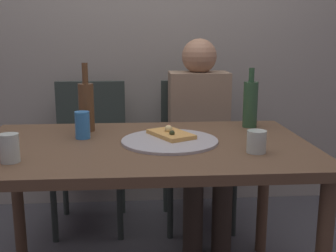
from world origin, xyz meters
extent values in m
cube|color=gray|center=(0.00, 1.19, 1.30)|extent=(6.00, 0.10, 2.60)
cube|color=brown|center=(0.00, 0.00, 0.72)|extent=(1.44, 0.86, 0.04)
cylinder|color=brown|center=(-0.66, 0.37, 0.35)|extent=(0.06, 0.06, 0.70)
cylinder|color=brown|center=(0.66, 0.37, 0.35)|extent=(0.06, 0.06, 0.70)
cylinder|color=#ADADB2|center=(0.12, 0.01, 0.74)|extent=(0.42, 0.42, 0.01)
cube|color=tan|center=(0.13, 0.07, 0.76)|extent=(0.22, 0.26, 0.02)
sphere|color=#EAD184|center=(0.12, 0.09, 0.78)|extent=(0.04, 0.04, 0.04)
sphere|color=#2D381E|center=(0.13, 0.03, 0.77)|extent=(0.02, 0.02, 0.02)
sphere|color=#B22D23|center=(0.12, 0.13, 0.77)|extent=(0.03, 0.03, 0.03)
cylinder|color=#2D5133|center=(0.54, 0.29, 0.85)|extent=(0.07, 0.07, 0.23)
cylinder|color=#2D5133|center=(0.54, 0.29, 1.00)|extent=(0.03, 0.03, 0.07)
cylinder|color=brown|center=(-0.27, 0.26, 0.85)|extent=(0.07, 0.07, 0.23)
cylinder|color=brown|center=(-0.27, 0.26, 1.01)|extent=(0.03, 0.03, 0.10)
cylinder|color=#B7C6BC|center=(0.44, -0.17, 0.78)|extent=(0.08, 0.08, 0.09)
cylinder|color=#B7C6BC|center=(-0.49, -0.23, 0.79)|extent=(0.07, 0.07, 0.11)
cylinder|color=#337AC1|center=(-0.27, 0.11, 0.80)|extent=(0.07, 0.07, 0.12)
cube|color=#2D3833|center=(-0.32, 0.75, 0.45)|extent=(0.44, 0.44, 0.05)
cube|color=#2D3833|center=(-0.32, 0.95, 0.68)|extent=(0.44, 0.04, 0.45)
cylinder|color=#2D3833|center=(-0.13, 0.56, 0.21)|extent=(0.04, 0.04, 0.42)
cylinder|color=#2D3833|center=(-0.51, 0.56, 0.21)|extent=(0.04, 0.04, 0.42)
cylinder|color=#2D3833|center=(-0.13, 0.94, 0.21)|extent=(0.04, 0.04, 0.42)
cylinder|color=#2D3833|center=(-0.51, 0.94, 0.21)|extent=(0.04, 0.04, 0.42)
cube|color=#2D3833|center=(0.35, 0.75, 0.45)|extent=(0.44, 0.44, 0.05)
cube|color=#2D3833|center=(0.35, 0.95, 0.68)|extent=(0.44, 0.04, 0.45)
cylinder|color=#2D3833|center=(0.54, 0.56, 0.21)|extent=(0.04, 0.04, 0.42)
cylinder|color=#2D3833|center=(0.16, 0.56, 0.21)|extent=(0.04, 0.04, 0.42)
cylinder|color=#2D3833|center=(0.54, 0.94, 0.21)|extent=(0.04, 0.04, 0.42)
cylinder|color=#2D3833|center=(0.16, 0.94, 0.21)|extent=(0.04, 0.04, 0.42)
cube|color=#937A60|center=(0.35, 0.77, 0.71)|extent=(0.36, 0.22, 0.52)
sphere|color=#A87A5B|center=(0.35, 0.77, 1.06)|extent=(0.21, 0.21, 0.21)
cylinder|color=#3B3026|center=(0.43, 0.57, 0.45)|extent=(0.12, 0.40, 0.12)
cylinder|color=#3B3026|center=(0.27, 0.57, 0.45)|extent=(0.12, 0.40, 0.12)
cylinder|color=#3B3026|center=(0.43, 0.37, 0.23)|extent=(0.11, 0.11, 0.45)
cylinder|color=#3B3026|center=(0.27, 0.37, 0.23)|extent=(0.11, 0.11, 0.45)
camera|label=1|loc=(-0.02, -1.72, 1.19)|focal=44.42mm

